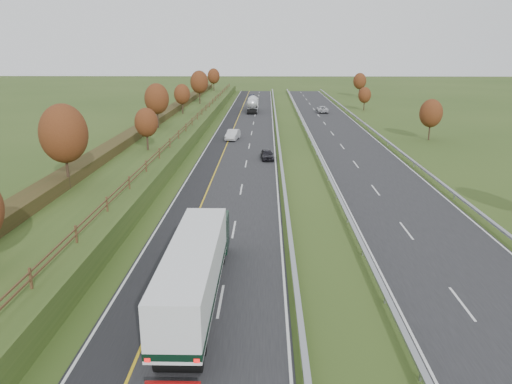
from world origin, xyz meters
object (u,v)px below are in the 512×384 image
Objects in this scene: road_tanker at (253,104)px; car_small_far at (252,98)px; car_dark_near at (267,154)px; box_lorry at (196,267)px; car_silver_mid at (233,135)px; car_oncoming at (322,109)px.

road_tanker reaches higher than car_small_far.
road_tanker reaches higher than car_dark_near.
box_lorry is 90.95m from road_tanker.
box_lorry is 4.14× the size of car_dark_near.
box_lorry is 3.36× the size of car_silver_mid.
box_lorry is 117.78m from car_small_far.
car_oncoming is (12.66, 50.60, 0.06)m from car_dark_near.
car_dark_near is at bearing 84.13° from box_lorry.
box_lorry reaches higher than car_oncoming.
road_tanker is 2.28× the size of car_small_far.
car_silver_mid is (-5.56, 14.87, 0.13)m from car_dark_near.
box_lorry is 1.45× the size of road_tanker.
road_tanker is at bearing 88.69° from car_dark_near.
car_oncoming is at bearing 79.46° from box_lorry.
box_lorry is 3.30× the size of car_small_far.
car_small_far is (-4.31, 78.73, 0.05)m from car_dark_near.
box_lorry reaches higher than car_dark_near.
car_silver_mid is (-1.54, 53.90, -1.49)m from box_lorry.
car_small_far is 32.85m from car_oncoming.
car_oncoming is (16.67, 89.64, -1.56)m from box_lorry.
road_tanker is (0.61, 90.95, -0.47)m from box_lorry.
car_small_far is (-0.30, 117.77, -1.58)m from box_lorry.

